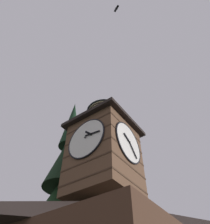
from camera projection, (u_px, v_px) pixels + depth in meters
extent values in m
cube|color=brown|center=(104.00, 162.00, 13.87)|extent=(3.65, 3.65, 5.06)
cube|color=#432E20|center=(104.00, 191.00, 12.51)|extent=(3.69, 3.69, 0.10)
cube|color=#432E20|center=(104.00, 176.00, 13.18)|extent=(3.69, 3.69, 0.10)
cube|color=#432E20|center=(104.00, 162.00, 13.85)|extent=(3.69, 3.69, 0.10)
cube|color=#432E20|center=(104.00, 150.00, 14.53)|extent=(3.69, 3.69, 0.10)
cube|color=#432E20|center=(104.00, 138.00, 15.20)|extent=(3.69, 3.69, 0.10)
cylinder|color=white|center=(128.00, 143.00, 13.59)|extent=(2.70, 0.10, 2.70)
torus|color=black|center=(129.00, 142.00, 13.58)|extent=(2.80, 0.10, 2.80)
cube|color=black|center=(127.00, 138.00, 13.48)|extent=(0.66, 0.04, 0.41)
cube|color=black|center=(133.00, 150.00, 13.46)|extent=(0.80, 0.04, 0.88)
sphere|color=black|center=(130.00, 142.00, 13.54)|extent=(0.10, 0.10, 0.10)
cylinder|color=white|center=(86.00, 138.00, 13.29)|extent=(0.10, 2.70, 2.70)
torus|color=black|center=(86.00, 138.00, 13.28)|extent=(0.10, 2.80, 2.80)
cube|color=black|center=(88.00, 133.00, 13.30)|extent=(0.04, 0.57, 0.55)
cube|color=black|center=(92.00, 133.00, 13.06)|extent=(0.04, 1.11, 0.21)
sphere|color=black|center=(85.00, 137.00, 13.23)|extent=(0.10, 0.10, 0.10)
cube|color=black|center=(104.00, 130.00, 15.76)|extent=(4.35, 4.35, 0.25)
cylinder|color=#D1BC84|center=(104.00, 120.00, 16.43)|extent=(2.43, 2.43, 1.66)
cylinder|color=#2D2319|center=(104.00, 126.00, 15.99)|extent=(2.49, 2.49, 0.10)
cylinder|color=#2D2319|center=(104.00, 122.00, 16.29)|extent=(2.49, 2.49, 0.10)
cylinder|color=#2D2319|center=(104.00, 118.00, 16.58)|extent=(2.49, 2.49, 0.10)
cylinder|color=#2D2319|center=(104.00, 114.00, 16.88)|extent=(2.49, 2.49, 0.10)
cone|color=#2D3847|center=(104.00, 106.00, 17.50)|extent=(2.73, 2.73, 1.34)
sphere|color=#384251|center=(104.00, 100.00, 18.05)|extent=(0.16, 0.16, 0.16)
cone|color=black|center=(61.00, 206.00, 14.73)|extent=(4.34, 4.34, 4.71)
cone|color=black|center=(67.00, 160.00, 17.28)|extent=(3.06, 3.06, 4.68)
cone|color=black|center=(72.00, 123.00, 20.04)|extent=(1.78, 1.78, 5.27)
ellipsoid|color=black|center=(116.00, 9.00, 18.43)|extent=(0.27, 0.22, 0.13)
cube|color=black|center=(116.00, 10.00, 18.52)|extent=(0.28, 0.35, 0.05)
cube|color=black|center=(117.00, 7.00, 18.34)|extent=(0.28, 0.35, 0.05)
ellipsoid|color=black|center=(110.00, 106.00, 21.74)|extent=(0.30, 0.22, 0.15)
cube|color=black|center=(111.00, 106.00, 21.72)|extent=(0.25, 0.28, 0.08)
cube|color=black|center=(108.00, 106.00, 21.77)|extent=(0.25, 0.28, 0.08)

